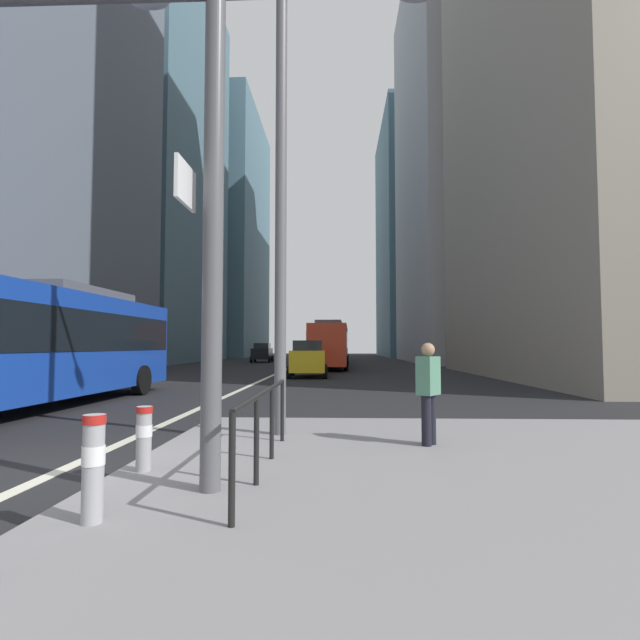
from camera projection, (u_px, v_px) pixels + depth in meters
name	position (u px, v px, depth m)	size (l,w,h in m)	color
ground_plane	(270.00, 376.00, 26.24)	(160.00, 160.00, 0.00)	black
median_island	(510.00, 497.00, 5.07)	(9.00, 10.00, 0.15)	gray
lane_centre_line	(289.00, 368.00, 36.21)	(0.20, 80.00, 0.01)	beige
office_tower_left_mid	(154.00, 162.00, 51.80)	(10.81, 22.33, 42.64)	slate
office_tower_left_far	(218.00, 236.00, 79.30)	(13.46, 24.23, 39.52)	slate
office_tower_right_mid	(462.00, 159.00, 51.78)	(11.59, 23.25, 43.28)	#9E9EA3
office_tower_right_far	(420.00, 240.00, 78.67)	(12.47, 24.04, 37.82)	slate
city_bus_blue_oncoming	(38.00, 339.00, 12.84)	(2.90, 11.74, 3.40)	#14389E
city_bus_red_receding	(330.00, 343.00, 35.73)	(2.92, 11.59, 3.40)	red
city_bus_red_distant	(332.00, 344.00, 51.77)	(2.88, 11.65, 3.40)	red
car_oncoming_mid	(262.00, 352.00, 49.37)	(2.16, 4.25, 1.94)	black
car_receding_near	(308.00, 359.00, 25.76)	(2.14, 4.07, 1.94)	gold
traffic_signal_gantry	(37.00, 124.00, 5.32)	(5.94, 0.65, 6.00)	#515156
street_lamp_post	(281.00, 141.00, 8.54)	(5.50, 0.32, 8.00)	#56565B
bollard_right	(93.00, 462.00, 4.16)	(0.20, 0.20, 0.92)	#99999E
bollard_back	(144.00, 435.00, 5.86)	(0.20, 0.20, 0.78)	#99999E
pedestrian_railing	(265.00, 412.00, 5.90)	(0.06, 3.72, 0.98)	black
pedestrian_waiting	(428.00, 389.00, 7.42)	(0.42, 0.45, 1.56)	black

